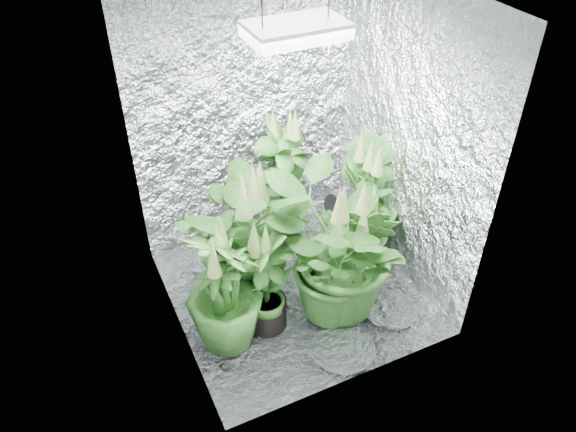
# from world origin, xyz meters

# --- Properties ---
(ground) EXTENTS (1.60, 1.60, 0.00)m
(ground) POSITION_xyz_m (0.00, 0.00, 0.00)
(ground) COLOR silver
(ground) RESTS_ON ground
(walls) EXTENTS (1.62, 1.62, 2.00)m
(walls) POSITION_xyz_m (0.00, 0.00, 1.00)
(walls) COLOR silver
(walls) RESTS_ON ground
(grow_lamp) EXTENTS (0.50, 0.30, 0.22)m
(grow_lamp) POSITION_xyz_m (0.00, 0.00, 1.83)
(grow_lamp) COLOR gray
(grow_lamp) RESTS_ON ceiling
(plant_a) EXTENTS (1.07, 1.07, 1.06)m
(plant_a) POSITION_xyz_m (-0.27, 0.14, 0.50)
(plant_a) COLOR black
(plant_a) RESTS_ON ground
(plant_b) EXTENTS (0.67, 0.67, 1.04)m
(plant_b) POSITION_xyz_m (0.21, 0.63, 0.48)
(plant_b) COLOR black
(plant_b) RESTS_ON ground
(plant_c) EXTENTS (0.53, 0.53, 0.99)m
(plant_c) POSITION_xyz_m (0.64, 0.16, 0.46)
(plant_c) COLOR black
(plant_c) RESTS_ON ground
(plant_d) EXTENTS (0.65, 0.65, 0.92)m
(plant_d) POSITION_xyz_m (-0.56, -0.21, 0.42)
(plant_d) COLOR black
(plant_d) RESTS_ON ground
(plant_e) EXTENTS (0.91, 0.91, 1.08)m
(plant_e) POSITION_xyz_m (0.17, -0.30, 0.51)
(plant_e) COLOR black
(plant_e) RESTS_ON ground
(plant_f) EXTENTS (0.56, 0.56, 0.84)m
(plant_f) POSITION_xyz_m (-0.28, -0.20, 0.37)
(plant_f) COLOR black
(plant_f) RESTS_ON ground
(plant_g) EXTENTS (0.56, 0.56, 0.86)m
(plant_g) POSITION_xyz_m (0.41, -0.18, 0.39)
(plant_g) COLOR black
(plant_g) RESTS_ON ground
(circulation_fan) EXTENTS (0.15, 0.28, 0.32)m
(circulation_fan) POSITION_xyz_m (0.62, 0.48, 0.14)
(circulation_fan) COLOR black
(circulation_fan) RESTS_ON ground
(plant_label) EXTENTS (0.05, 0.03, 0.07)m
(plant_label) POSITION_xyz_m (0.22, -0.33, 0.30)
(plant_label) COLOR white
(plant_label) RESTS_ON plant_e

